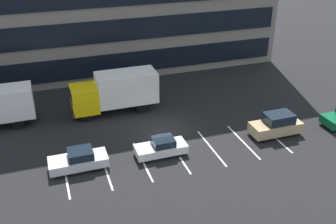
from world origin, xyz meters
TOP-DOWN VIEW (x-y plane):
  - ground_plane at (0.00, 0.00)m, footprint 120.00×120.00m
  - lot_markings at (0.00, -3.65)m, footprint 16.94×5.40m
  - box_truck_yellow at (-2.82, 5.03)m, footprint 7.89×2.61m
  - sedan_white at (-1.20, -3.29)m, footprint 3.90×1.63m
  - suv_tan at (8.68, -3.48)m, footprint 4.22×1.79m
  - sedan_silver at (-7.34, -3.06)m, footprint 4.16×1.74m

SIDE VIEW (x-z plane):
  - ground_plane at x=0.00m, z-range 0.00..0.00m
  - lot_markings at x=0.00m, z-range 0.00..0.01m
  - sedan_white at x=-1.20m, z-range -0.04..1.36m
  - sedan_silver at x=-7.34m, z-range -0.04..1.45m
  - suv_tan at x=8.68m, z-range -0.03..1.88m
  - box_truck_yellow at x=-2.82m, z-range 0.23..3.89m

